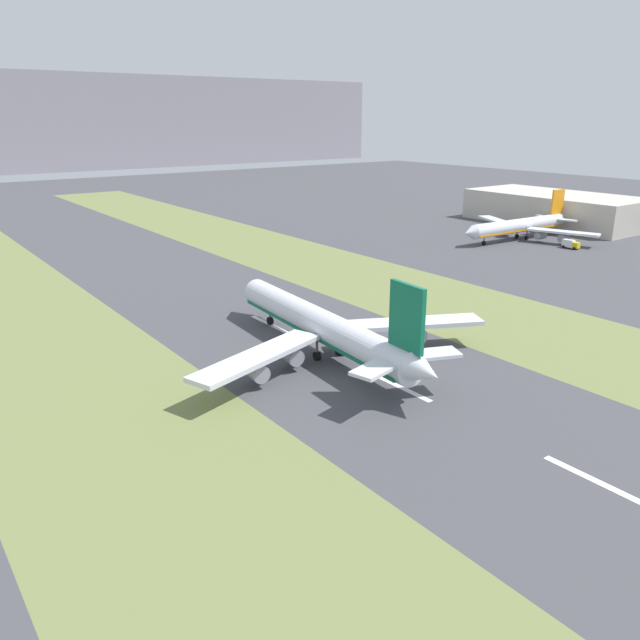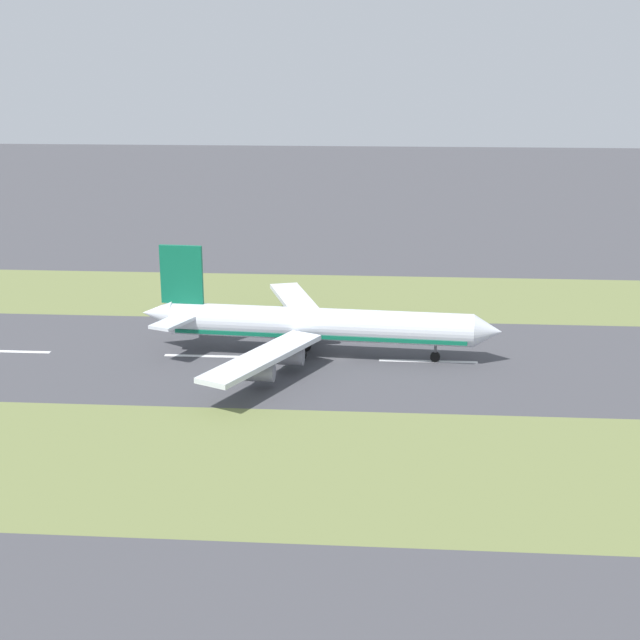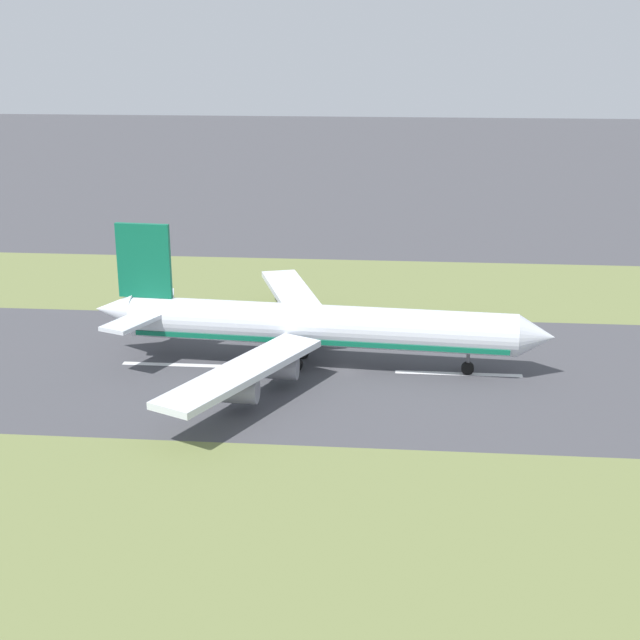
% 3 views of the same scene
% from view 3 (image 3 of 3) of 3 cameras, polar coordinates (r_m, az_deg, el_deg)
% --- Properties ---
extents(ground_plane, '(800.00, 800.00, 0.00)m').
position_cam_3_polar(ground_plane, '(128.51, 1.67, -3.23)').
color(ground_plane, '#424247').
extents(grass_median_west, '(40.00, 600.00, 0.01)m').
position_cam_3_polar(grass_median_west, '(171.18, 2.58, 2.21)').
color(grass_median_west, olive).
rests_on(grass_median_west, ground).
extents(grass_median_east, '(40.00, 600.00, 0.01)m').
position_cam_3_polar(grass_median_east, '(88.17, -0.14, -13.84)').
color(grass_median_east, olive).
rests_on(grass_median_east, ground).
extents(centreline_dash_mid, '(1.20, 18.00, 0.01)m').
position_cam_3_polar(centreline_dash_mid, '(131.95, -8.76, -2.86)').
color(centreline_dash_mid, silver).
rests_on(centreline_dash_mid, ground).
extents(centreline_dash_far, '(1.20, 18.00, 0.01)m').
position_cam_3_polar(centreline_dash_far, '(128.66, 8.86, -3.42)').
color(centreline_dash_far, silver).
rests_on(centreline_dash_far, ground).
extents(airplane_main_jet, '(63.96, 67.22, 20.20)m').
position_cam_3_polar(airplane_main_jet, '(128.51, -0.84, -0.37)').
color(airplane_main_jet, silver).
rests_on(airplane_main_jet, ground).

